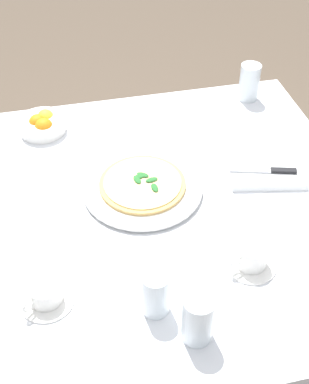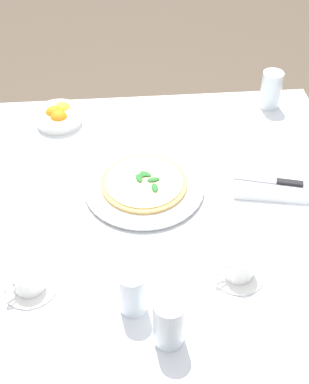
{
  "view_description": "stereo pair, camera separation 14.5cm",
  "coord_description": "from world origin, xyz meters",
  "px_view_note": "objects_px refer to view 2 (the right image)",
  "views": [
    {
      "loc": [
        0.26,
        1.0,
        1.76
      ],
      "look_at": [
        0.03,
        -0.04,
        0.77
      ],
      "focal_mm": 48.35,
      "sensor_mm": 36.0,
      "label": 1
    },
    {
      "loc": [
        0.12,
        1.02,
        1.76
      ],
      "look_at": [
        0.03,
        -0.04,
        0.77
      ],
      "focal_mm": 48.35,
      "sensor_mm": 36.0,
      "label": 2
    }
  ],
  "objects_px": {
    "pizza": "(144,182)",
    "dinner_knife": "(272,181)",
    "water_glass_center_back": "(169,324)",
    "water_glass_back_corner": "(133,294)",
    "pizza_plate": "(144,186)",
    "napkin_folded": "(272,184)",
    "coffee_cup_far_left": "(29,281)",
    "water_glass_near_left": "(271,91)",
    "citrus_bowl": "(59,116)",
    "coffee_cup_near_right": "(239,266)"
  },
  "relations": [
    {
      "from": "pizza",
      "to": "citrus_bowl",
      "type": "relative_size",
      "value": 1.65
    },
    {
      "from": "pizza_plate",
      "to": "napkin_folded",
      "type": "distance_m",
      "value": 0.37
    },
    {
      "from": "water_glass_back_corner",
      "to": "dinner_knife",
      "type": "distance_m",
      "value": 0.57
    },
    {
      "from": "water_glass_near_left",
      "to": "dinner_knife",
      "type": "relative_size",
      "value": 0.67
    },
    {
      "from": "citrus_bowl",
      "to": "pizza",
      "type": "bearing_deg",
      "value": 126.46
    },
    {
      "from": "dinner_knife",
      "to": "pizza",
      "type": "bearing_deg",
      "value": 12.17
    },
    {
      "from": "pizza_plate",
      "to": "water_glass_back_corner",
      "type": "xyz_separation_m",
      "value": [
        0.05,
        0.4,
        0.04
      ]
    },
    {
      "from": "pizza_plate",
      "to": "pizza",
      "type": "height_order",
      "value": "pizza"
    },
    {
      "from": "water_glass_center_back",
      "to": "water_glass_back_corner",
      "type": "distance_m",
      "value": 0.11
    },
    {
      "from": "coffee_cup_near_right",
      "to": "coffee_cup_far_left",
      "type": "height_order",
      "value": "coffee_cup_near_right"
    },
    {
      "from": "coffee_cup_near_right",
      "to": "napkin_folded",
      "type": "distance_m",
      "value": 0.35
    },
    {
      "from": "coffee_cup_near_right",
      "to": "water_glass_center_back",
      "type": "xyz_separation_m",
      "value": [
        0.19,
        0.16,
        0.02
      ]
    },
    {
      "from": "coffee_cup_near_right",
      "to": "citrus_bowl",
      "type": "xyz_separation_m",
      "value": [
        0.46,
        -0.68,
        -0.0
      ]
    },
    {
      "from": "pizza_plate",
      "to": "dinner_knife",
      "type": "distance_m",
      "value": 0.37
    },
    {
      "from": "pizza_plate",
      "to": "pizza",
      "type": "bearing_deg",
      "value": -155.14
    },
    {
      "from": "coffee_cup_near_right",
      "to": "water_glass_center_back",
      "type": "distance_m",
      "value": 0.25
    },
    {
      "from": "water_glass_center_back",
      "to": "dinner_knife",
      "type": "height_order",
      "value": "water_glass_center_back"
    },
    {
      "from": "pizza_plate",
      "to": "water_glass_near_left",
      "type": "xyz_separation_m",
      "value": [
        -0.46,
        -0.39,
        0.05
      ]
    },
    {
      "from": "pizza_plate",
      "to": "citrus_bowl",
      "type": "distance_m",
      "value": 0.44
    },
    {
      "from": "coffee_cup_far_left",
      "to": "water_glass_near_left",
      "type": "bearing_deg",
      "value": -136.56
    },
    {
      "from": "coffee_cup_far_left",
      "to": "napkin_folded",
      "type": "relative_size",
      "value": 0.54
    },
    {
      "from": "pizza_plate",
      "to": "coffee_cup_near_right",
      "type": "height_order",
      "value": "coffee_cup_near_right"
    },
    {
      "from": "pizza",
      "to": "water_glass_center_back",
      "type": "xyz_separation_m",
      "value": [
        -0.02,
        0.49,
        0.03
      ]
    },
    {
      "from": "napkin_folded",
      "to": "dinner_knife",
      "type": "bearing_deg",
      "value": -4.5
    },
    {
      "from": "citrus_bowl",
      "to": "water_glass_center_back",
      "type": "bearing_deg",
      "value": 108.31
    },
    {
      "from": "water_glass_center_back",
      "to": "coffee_cup_near_right",
      "type": "bearing_deg",
      "value": -139.05
    },
    {
      "from": "water_glass_center_back",
      "to": "water_glass_near_left",
      "type": "bearing_deg",
      "value": -116.68
    },
    {
      "from": "pizza_plate",
      "to": "citrus_bowl",
      "type": "bearing_deg",
      "value": -53.57
    },
    {
      "from": "coffee_cup_near_right",
      "to": "water_glass_near_left",
      "type": "bearing_deg",
      "value": -109.65
    },
    {
      "from": "pizza",
      "to": "dinner_knife",
      "type": "height_order",
      "value": "pizza"
    },
    {
      "from": "coffee_cup_near_right",
      "to": "water_glass_near_left",
      "type": "relative_size",
      "value": 1.0
    },
    {
      "from": "pizza",
      "to": "water_glass_center_back",
      "type": "relative_size",
      "value": 1.92
    },
    {
      "from": "water_glass_back_corner",
      "to": "dinner_knife",
      "type": "bearing_deg",
      "value": -137.82
    },
    {
      "from": "pizza_plate",
      "to": "coffee_cup_far_left",
      "type": "height_order",
      "value": "coffee_cup_far_left"
    },
    {
      "from": "coffee_cup_near_right",
      "to": "coffee_cup_far_left",
      "type": "relative_size",
      "value": 1.0
    },
    {
      "from": "water_glass_back_corner",
      "to": "citrus_bowl",
      "type": "bearing_deg",
      "value": -74.68
    },
    {
      "from": "water_glass_center_back",
      "to": "water_glass_back_corner",
      "type": "xyz_separation_m",
      "value": [
        0.07,
        -0.09,
        -0.0
      ]
    },
    {
      "from": "coffee_cup_far_left",
      "to": "pizza",
      "type": "bearing_deg",
      "value": -132.3
    },
    {
      "from": "water_glass_back_corner",
      "to": "citrus_bowl",
      "type": "relative_size",
      "value": 0.8
    },
    {
      "from": "pizza_plate",
      "to": "napkin_folded",
      "type": "height_order",
      "value": "napkin_folded"
    },
    {
      "from": "coffee_cup_far_left",
      "to": "water_glass_back_corner",
      "type": "height_order",
      "value": "water_glass_back_corner"
    },
    {
      "from": "pizza",
      "to": "dinner_knife",
      "type": "relative_size",
      "value": 1.28
    },
    {
      "from": "coffee_cup_far_left",
      "to": "water_glass_near_left",
      "type": "xyz_separation_m",
      "value": [
        -0.76,
        -0.72,
        0.03
      ]
    },
    {
      "from": "water_glass_near_left",
      "to": "pizza_plate",
      "type": "bearing_deg",
      "value": 40.33
    },
    {
      "from": "coffee_cup_near_right",
      "to": "dinner_knife",
      "type": "xyz_separation_m",
      "value": [
        -0.16,
        -0.31,
        -0.01
      ]
    },
    {
      "from": "coffee_cup_near_right",
      "to": "citrus_bowl",
      "type": "distance_m",
      "value": 0.82
    },
    {
      "from": "dinner_knife",
      "to": "citrus_bowl",
      "type": "bearing_deg",
      "value": -15.18
    },
    {
      "from": "coffee_cup_far_left",
      "to": "napkin_folded",
      "type": "xyz_separation_m",
      "value": [
        -0.66,
        -0.3,
        -0.02
      ]
    },
    {
      "from": "dinner_knife",
      "to": "water_glass_near_left",
      "type": "bearing_deg",
      "value": -87.38
    },
    {
      "from": "water_glass_near_left",
      "to": "citrus_bowl",
      "type": "height_order",
      "value": "water_glass_near_left"
    }
  ]
}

